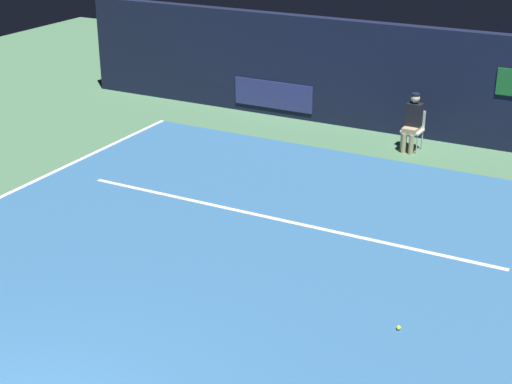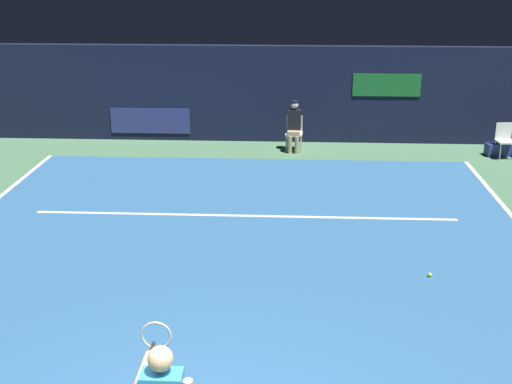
# 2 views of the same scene
# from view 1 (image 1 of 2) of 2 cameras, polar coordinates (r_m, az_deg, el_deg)

# --- Properties ---
(ground_plane) EXTENTS (33.24, 33.24, 0.00)m
(ground_plane) POSITION_cam_1_polar(r_m,az_deg,el_deg) (12.64, -2.73, -5.66)
(ground_plane) COLOR #4C7A56
(court_surface) EXTENTS (10.59, 12.22, 0.01)m
(court_surface) POSITION_cam_1_polar(r_m,az_deg,el_deg) (12.64, -2.73, -5.63)
(court_surface) COLOR #336699
(court_surface) RESTS_ON ground
(line_service) EXTENTS (8.26, 0.10, 0.01)m
(line_service) POSITION_cam_1_polar(r_m,az_deg,el_deg) (14.32, 1.62, -2.01)
(line_service) COLOR white
(line_service) RESTS_ON court_surface
(back_wall) EXTENTS (17.11, 0.33, 2.60)m
(back_wall) POSITION_cam_1_polar(r_m,az_deg,el_deg) (19.05, 9.64, 8.12)
(back_wall) COLOR #141933
(back_wall) RESTS_ON ground
(line_judge_on_chair) EXTENTS (0.46, 0.55, 1.32)m
(line_judge_on_chair) POSITION_cam_1_polar(r_m,az_deg,el_deg) (17.96, 11.34, 5.06)
(line_judge_on_chair) COLOR white
(line_judge_on_chair) RESTS_ON ground
(tennis_ball) EXTENTS (0.07, 0.07, 0.07)m
(tennis_ball) POSITION_cam_1_polar(r_m,az_deg,el_deg) (11.25, 10.34, -9.69)
(tennis_ball) COLOR #CCE033
(tennis_ball) RESTS_ON court_surface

